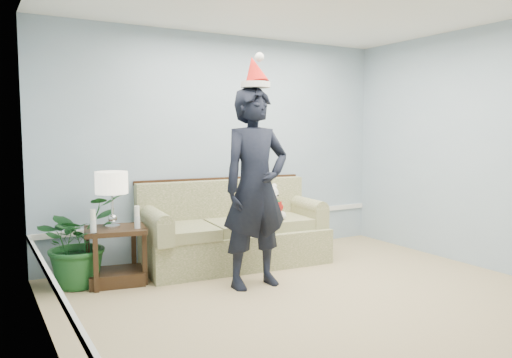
{
  "coord_description": "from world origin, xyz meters",
  "views": [
    {
      "loc": [
        -2.71,
        -3.02,
        1.55
      ],
      "look_at": [
        -0.09,
        1.55,
        1.03
      ],
      "focal_mm": 35.0,
      "sensor_mm": 36.0,
      "label": 1
    }
  ],
  "objects": [
    {
      "name": "room_shell",
      "position": [
        0.0,
        0.0,
        1.35
      ],
      "size": [
        4.54,
        5.04,
        2.74
      ],
      "color": "tan",
      "rests_on": "ground"
    },
    {
      "name": "wainscot_trim",
      "position": [
        -1.18,
        1.18,
        0.45
      ],
      "size": [
        4.49,
        4.99,
        0.06
      ],
      "color": "white",
      "rests_on": "room_shell"
    },
    {
      "name": "sofa",
      "position": [
        -0.1,
        2.06,
        0.35
      ],
      "size": [
        2.16,
        1.06,
        0.98
      ],
      "rotation": [
        0.0,
        0.0,
        -0.08
      ],
      "color": "#5A6B33",
      "rests_on": "room_shell"
    },
    {
      "name": "side_table",
      "position": [
        -1.48,
        1.96,
        0.22
      ],
      "size": [
        0.67,
        0.6,
        0.57
      ],
      "rotation": [
        0.0,
        0.0,
        -0.19
      ],
      "color": "#3A2515",
      "rests_on": "room_shell"
    },
    {
      "name": "table_lamp",
      "position": [
        -1.51,
        1.96,
        1.0
      ],
      "size": [
        0.32,
        0.32,
        0.57
      ],
      "color": "silver",
      "rests_on": "side_table"
    },
    {
      "name": "candle_pair",
      "position": [
        -1.51,
        1.82,
        0.68
      ],
      "size": [
        0.48,
        0.06,
        0.23
      ],
      "color": "silver",
      "rests_on": "side_table"
    },
    {
      "name": "houseplant",
      "position": [
        -1.82,
        2.08,
        0.45
      ],
      "size": [
        1.08,
        1.05,
        0.91
      ],
      "primitive_type": "imported",
      "rotation": [
        0.0,
        0.0,
        0.61
      ],
      "color": "#1B5022",
      "rests_on": "room_shell"
    },
    {
      "name": "man",
      "position": [
        -0.29,
        1.2,
        0.98
      ],
      "size": [
        0.73,
        0.5,
        1.96
      ],
      "primitive_type": "imported",
      "rotation": [
        0.0,
        0.0,
        0.04
      ],
      "color": "black",
      "rests_on": "room_shell"
    },
    {
      "name": "santa_hat",
      "position": [
        -0.29,
        1.21,
        2.1
      ],
      "size": [
        0.33,
        0.36,
        0.33
      ],
      "rotation": [
        0.0,
        0.0,
        0.17
      ],
      "color": "silver",
      "rests_on": "man"
    },
    {
      "name": "teddy_bear",
      "position": [
        0.28,
        1.84,
        0.67
      ],
      "size": [
        0.32,
        0.33,
        0.43
      ],
      "rotation": [
        0.0,
        0.0,
        0.28
      ],
      "color": "silver",
      "rests_on": "sofa"
    }
  ]
}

